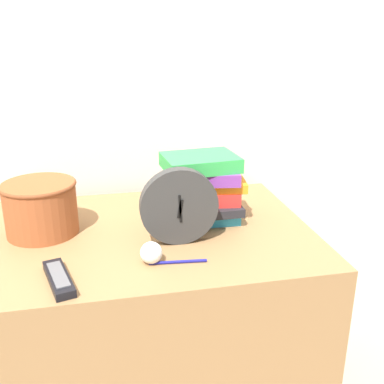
{
  "coord_description": "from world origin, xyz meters",
  "views": [
    {
      "loc": [
        -0.06,
        -0.86,
        1.26
      ],
      "look_at": [
        0.19,
        0.32,
        0.82
      ],
      "focal_mm": 42.0,
      "sensor_mm": 36.0,
      "label": 1
    }
  ],
  "objects_px": {
    "book_stack": "(204,187)",
    "pen": "(178,262)",
    "tv_remote": "(59,278)",
    "desk_clock": "(179,207)",
    "basket": "(41,206)",
    "crumpled_paper_ball": "(151,253)"
  },
  "relations": [
    {
      "from": "book_stack",
      "to": "crumpled_paper_ball",
      "type": "relative_size",
      "value": 4.6
    },
    {
      "from": "basket",
      "to": "tv_remote",
      "type": "bearing_deg",
      "value": -78.05
    },
    {
      "from": "desk_clock",
      "to": "pen",
      "type": "height_order",
      "value": "desk_clock"
    },
    {
      "from": "tv_remote",
      "to": "crumpled_paper_ball",
      "type": "xyz_separation_m",
      "value": [
        0.22,
        0.05,
        0.02
      ]
    },
    {
      "from": "desk_clock",
      "to": "book_stack",
      "type": "bearing_deg",
      "value": 54.54
    },
    {
      "from": "tv_remote",
      "to": "book_stack",
      "type": "bearing_deg",
      "value": 35.22
    },
    {
      "from": "book_stack",
      "to": "pen",
      "type": "xyz_separation_m",
      "value": [
        -0.13,
        -0.26,
        -0.1
      ]
    },
    {
      "from": "tv_remote",
      "to": "pen",
      "type": "distance_m",
      "value": 0.29
    },
    {
      "from": "basket",
      "to": "pen",
      "type": "distance_m",
      "value": 0.44
    },
    {
      "from": "desk_clock",
      "to": "tv_remote",
      "type": "xyz_separation_m",
      "value": [
        -0.31,
        -0.15,
        -0.1
      ]
    },
    {
      "from": "pen",
      "to": "basket",
      "type": "bearing_deg",
      "value": 143.32
    },
    {
      "from": "tv_remote",
      "to": "pen",
      "type": "xyz_separation_m",
      "value": [
        0.29,
        0.03,
        -0.01
      ]
    },
    {
      "from": "tv_remote",
      "to": "desk_clock",
      "type": "bearing_deg",
      "value": 25.38
    },
    {
      "from": "basket",
      "to": "tv_remote",
      "type": "relative_size",
      "value": 1.21
    },
    {
      "from": "book_stack",
      "to": "basket",
      "type": "distance_m",
      "value": 0.48
    },
    {
      "from": "pen",
      "to": "crumpled_paper_ball",
      "type": "bearing_deg",
      "value": 165.19
    },
    {
      "from": "basket",
      "to": "pen",
      "type": "height_order",
      "value": "basket"
    },
    {
      "from": "book_stack",
      "to": "pen",
      "type": "distance_m",
      "value": 0.31
    },
    {
      "from": "crumpled_paper_ball",
      "to": "pen",
      "type": "distance_m",
      "value": 0.07
    },
    {
      "from": "book_stack",
      "to": "basket",
      "type": "xyz_separation_m",
      "value": [
        -0.48,
        -0.0,
        -0.02
      ]
    },
    {
      "from": "desk_clock",
      "to": "basket",
      "type": "relative_size",
      "value": 1.02
    },
    {
      "from": "basket",
      "to": "book_stack",
      "type": "bearing_deg",
      "value": 0.15
    }
  ]
}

